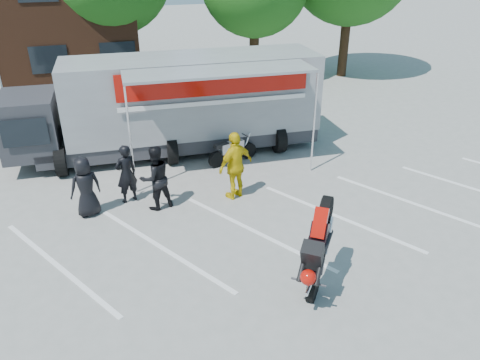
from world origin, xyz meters
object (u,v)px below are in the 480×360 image
spectator_leather_c (155,178)px  spectator_hivis (236,166)px  transporter_truck (182,150)px  parked_motorcycle (233,163)px  spectator_leather_a (85,187)px  stunt_bike_rider (319,277)px  spectator_leather_b (126,174)px

spectator_leather_c → spectator_hivis: size_ratio=0.92×
transporter_truck → parked_motorcycle: 2.12m
transporter_truck → spectator_hivis: 4.06m
transporter_truck → spectator_hivis: bearing=-75.3°
transporter_truck → parked_motorcycle: bearing=-44.8°
transporter_truck → spectator_leather_a: size_ratio=6.14×
stunt_bike_rider → spectator_leather_b: bearing=165.7°
parked_motorcycle → spectator_leather_b: (-3.60, -1.60, 0.86)m
parked_motorcycle → stunt_bike_rider: size_ratio=0.85×
stunt_bike_rider → spectator_hivis: 4.28m
stunt_bike_rider → spectator_leather_b: (-3.68, 4.79, 0.86)m
transporter_truck → spectator_leather_c: size_ratio=5.62×
stunt_bike_rider → spectator_leather_a: spectator_leather_a is taller
stunt_bike_rider → spectator_leather_c: (-2.95, 4.17, 0.92)m
spectator_leather_c → spectator_hivis: spectator_hivis is taller
spectator_hivis → parked_motorcycle: bearing=-129.0°
parked_motorcycle → spectator_leather_a: size_ratio=1.12×
parked_motorcycle → spectator_leather_c: (-2.87, -2.22, 0.92)m
parked_motorcycle → stunt_bike_rider: bearing=163.6°
parked_motorcycle → spectator_hivis: bearing=148.3°
spectator_leather_a → spectator_hivis: spectator_hivis is taller
spectator_leather_a → spectator_hivis: size_ratio=0.84×
spectator_leather_c → spectator_hivis: 2.27m
spectator_leather_c → spectator_leather_a: bearing=-22.2°
spectator_leather_b → spectator_hivis: size_ratio=0.86×
parked_motorcycle → spectator_leather_a: 5.20m
transporter_truck → spectator_leather_c: 4.14m
stunt_bike_rider → spectator_leather_b: spectator_leather_b is taller
transporter_truck → stunt_bike_rider: (1.52, -7.95, 0.00)m
spectator_leather_c → transporter_truck: bearing=-127.2°
transporter_truck → spectator_hivis: size_ratio=5.18×
stunt_bike_rider → spectator_hivis: (-0.68, 4.10, 1.00)m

